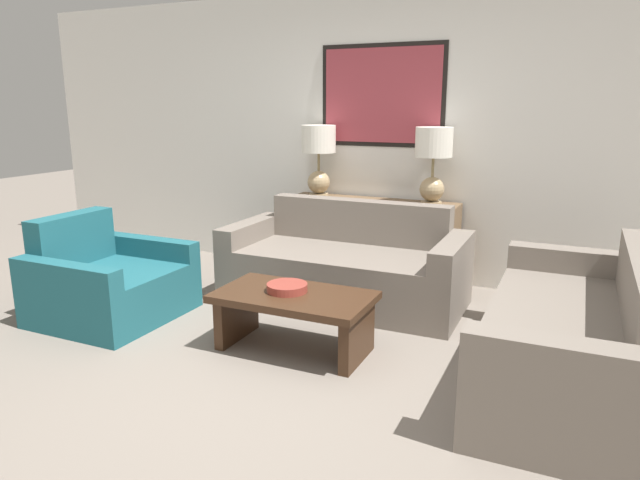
# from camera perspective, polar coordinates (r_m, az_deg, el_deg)

# --- Properties ---
(ground_plane) EXTENTS (20.00, 20.00, 0.00)m
(ground_plane) POSITION_cam_1_polar(r_m,az_deg,el_deg) (3.57, -7.52, -13.83)
(ground_plane) COLOR slate
(back_wall) EXTENTS (7.95, 0.12, 2.65)m
(back_wall) POSITION_cam_1_polar(r_m,az_deg,el_deg) (5.46, 6.29, 10.27)
(back_wall) COLOR silver
(back_wall) RESTS_ON ground_plane
(console_table) EXTENTS (1.58, 0.34, 0.77)m
(console_table) POSITION_cam_1_polar(r_m,az_deg,el_deg) (5.36, 5.19, -0.02)
(console_table) COLOR brown
(console_table) RESTS_ON ground_plane
(table_lamp_left) EXTENTS (0.32, 0.32, 0.67)m
(table_lamp_left) POSITION_cam_1_polar(r_m,az_deg,el_deg) (5.43, -0.14, 8.79)
(table_lamp_left) COLOR tan
(table_lamp_left) RESTS_ON console_table
(table_lamp_right) EXTENTS (0.32, 0.32, 0.67)m
(table_lamp_right) POSITION_cam_1_polar(r_m,az_deg,el_deg) (5.08, 11.26, 8.20)
(table_lamp_right) COLOR tan
(table_lamp_right) RESTS_ON console_table
(couch_by_back_wall) EXTENTS (1.97, 0.90, 0.81)m
(couch_by_back_wall) POSITION_cam_1_polar(r_m,az_deg,el_deg) (4.79, 2.56, -2.79)
(couch_by_back_wall) COLOR slate
(couch_by_back_wall) RESTS_ON ground_plane
(couch_by_side) EXTENTS (0.90, 1.97, 0.81)m
(couch_by_side) POSITION_cam_1_polar(r_m,az_deg,el_deg) (3.70, 24.08, -9.03)
(couch_by_side) COLOR slate
(couch_by_side) RESTS_ON ground_plane
(coffee_table) EXTENTS (1.04, 0.59, 0.40)m
(coffee_table) POSITION_cam_1_polar(r_m,az_deg,el_deg) (3.85, -2.62, -6.92)
(coffee_table) COLOR #3D2616
(coffee_table) RESTS_ON ground_plane
(decorative_bowl) EXTENTS (0.28, 0.28, 0.05)m
(decorative_bowl) POSITION_cam_1_polar(r_m,az_deg,el_deg) (3.85, -3.31, -4.76)
(decorative_bowl) COLOR #93382D
(decorative_bowl) RESTS_ON coffee_table
(armchair_near_back_wall) EXTENTS (0.95, 1.00, 0.79)m
(armchair_near_back_wall) POSITION_cam_1_polar(r_m,az_deg,el_deg) (4.76, -20.42, -4.11)
(armchair_near_back_wall) COLOR #1E5B66
(armchair_near_back_wall) RESTS_ON ground_plane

